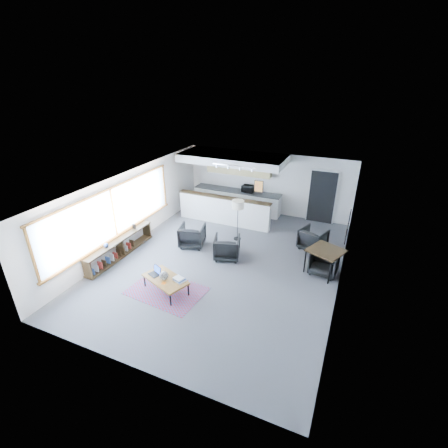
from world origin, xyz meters
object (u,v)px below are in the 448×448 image
at_px(armchair_left, 192,235).
at_px(armchair_right, 227,246).
at_px(laptop, 156,272).
at_px(microwave, 248,188).
at_px(dining_chair_near, 324,263).
at_px(floor_lamp, 238,206).
at_px(coffee_table, 165,279).
at_px(book_stack, 179,279).
at_px(ceramic_pot, 164,276).
at_px(dining_chair_far, 313,240).
at_px(dining_table, 326,252).

distance_m(armchair_left, armchair_right, 1.46).
distance_m(laptop, microwave, 6.15).
distance_m(armchair_left, dining_chair_near, 4.46).
relative_size(floor_lamp, microwave, 2.94).
height_order(coffee_table, dining_chair_near, dining_chair_near).
xyz_separation_m(book_stack, armchair_right, (0.44, 2.27, -0.06)).
bearing_deg(dining_chair_near, floor_lamp, 168.25).
bearing_deg(ceramic_pot, armchair_right, 70.54).
distance_m(ceramic_pot, dining_chair_far, 5.29).
xyz_separation_m(floor_lamp, dining_chair_near, (3.19, -1.02, -0.97)).
bearing_deg(laptop, coffee_table, 10.24).
relative_size(laptop, dining_chair_near, 0.57).
relative_size(ceramic_pot, dining_chair_near, 0.36).
height_order(armchair_left, microwave, microwave).
distance_m(floor_lamp, dining_table, 3.40).
height_order(floor_lamp, dining_chair_far, floor_lamp).
relative_size(armchair_left, dining_chair_near, 1.24).
distance_m(coffee_table, microwave, 6.22).
relative_size(book_stack, microwave, 0.75).
height_order(laptop, floor_lamp, floor_lamp).
bearing_deg(dining_chair_far, laptop, 66.70).
relative_size(floor_lamp, dining_chair_near, 2.21).
height_order(armchair_right, dining_chair_near, armchair_right).
bearing_deg(microwave, dining_chair_far, -29.09).
bearing_deg(dining_chair_far, floor_lamp, 27.48).
distance_m(laptop, armchair_left, 2.54).
height_order(coffee_table, floor_lamp, floor_lamp).
bearing_deg(dining_chair_far, coffee_table, 70.22).
xyz_separation_m(floor_lamp, dining_table, (3.20, -0.98, -0.59)).
bearing_deg(coffee_table, armchair_left, 123.47).
bearing_deg(microwave, floor_lamp, -73.53).
relative_size(laptop, dining_table, 0.32).
distance_m(ceramic_pot, microwave, 6.26).
distance_m(floor_lamp, dining_chair_far, 2.82).
xyz_separation_m(ceramic_pot, dining_table, (3.88, 2.76, 0.17)).
height_order(ceramic_pot, dining_chair_far, dining_chair_far).
xyz_separation_m(laptop, dining_table, (4.24, 2.62, 0.22)).
distance_m(dining_chair_near, dining_chair_far, 1.50).
height_order(dining_chair_near, dining_chair_far, dining_chair_far).
height_order(coffee_table, microwave, microwave).
bearing_deg(dining_chair_far, armchair_right, 54.30).
bearing_deg(armchair_right, armchair_left, -28.31).
height_order(laptop, armchair_right, armchair_right).
xyz_separation_m(laptop, ceramic_pot, (0.36, -0.14, 0.06)).
bearing_deg(dining_chair_near, dining_chair_far, 117.93).
xyz_separation_m(dining_table, microwave, (-3.70, 3.47, 0.39)).
distance_m(floor_lamp, dining_chair_near, 3.49).
bearing_deg(book_stack, dining_table, 37.24).
bearing_deg(laptop, ceramic_pot, 2.10).
xyz_separation_m(book_stack, dining_chair_near, (3.47, 2.60, -0.13)).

